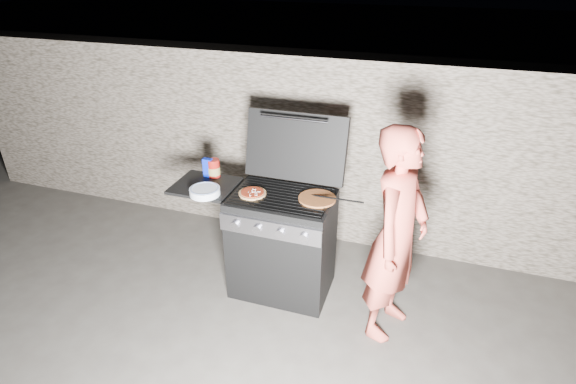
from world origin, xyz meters
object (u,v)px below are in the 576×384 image
(gas_grill, at_px, (254,239))
(person, at_px, (397,236))
(sauce_jar, at_px, (214,168))
(pizza_topped, at_px, (252,193))

(gas_grill, relative_size, person, 0.82)
(gas_grill, distance_m, sauce_jar, 0.69)
(gas_grill, xyz_separation_m, person, (1.16, -0.16, 0.36))
(person, bearing_deg, sauce_jar, 95.11)
(gas_grill, xyz_separation_m, pizza_topped, (0.02, -0.05, 0.47))
(person, bearing_deg, gas_grill, 98.72)
(sauce_jar, height_order, person, person)
(pizza_topped, relative_size, person, 0.13)
(pizza_topped, height_order, person, person)
(gas_grill, distance_m, pizza_topped, 0.47)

